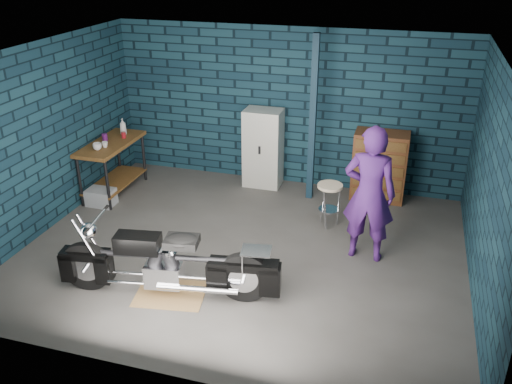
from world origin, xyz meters
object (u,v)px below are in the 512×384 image
storage_bin (101,197)px  tool_chest (379,166)px  shop_stool (329,205)px  person (369,194)px  locker (263,148)px  motorcycle (168,259)px  workbench (113,168)px

storage_bin → tool_chest: tool_chest is taller
tool_chest → shop_stool: tool_chest is taller
person → shop_stool: person is taller
locker → tool_chest: (1.98, 0.00, -0.11)m
motorcycle → locker: size_ratio=1.69×
locker → shop_stool: size_ratio=2.00×
storage_bin → tool_chest: (4.30, 1.53, 0.44)m
workbench → person: size_ratio=0.75×
storage_bin → shop_stool: size_ratio=0.64×
person → storage_bin: bearing=-2.0°
person → tool_chest: person is taller
motorcycle → tool_chest: 4.10m
workbench → tool_chest: (4.32, 1.03, 0.12)m
shop_stool → storage_bin: bearing=-174.7°
motorcycle → locker: 3.48m
motorcycle → storage_bin: 2.90m
person → locker: 2.76m
storage_bin → workbench: bearing=92.3°
motorcycle → storage_bin: bearing=128.1°
workbench → locker: locker is taller
workbench → tool_chest: size_ratio=1.22×
locker → shop_stool: locker is taller
person → locker: (-1.98, 1.90, -0.26)m
motorcycle → locker: bearing=77.4°
shop_stool → tool_chest: bearing=62.3°
motorcycle → locker: locker is taller
person → storage_bin: size_ratio=4.28×
person → locker: bearing=-40.9°
workbench → storage_bin: 0.59m
storage_bin → shop_stool: (3.68, 0.34, 0.20)m
workbench → locker: size_ratio=1.03×
storage_bin → person: bearing=-5.0°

